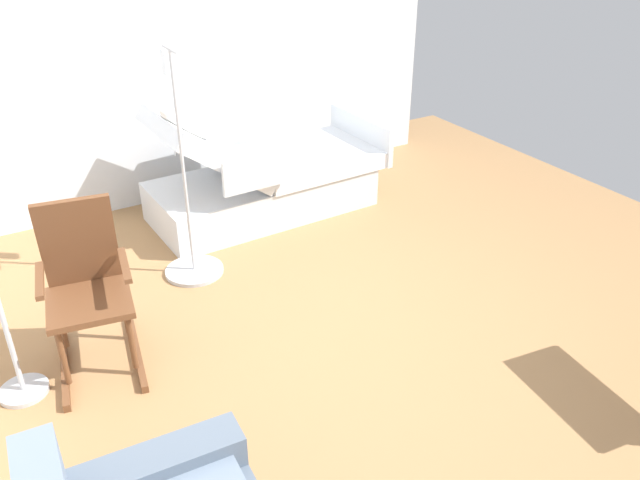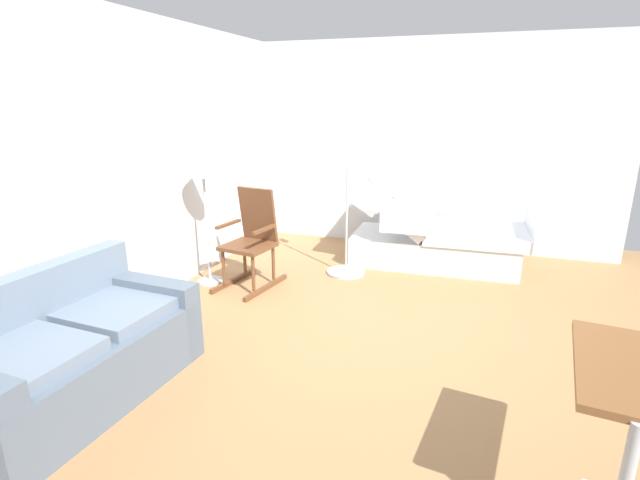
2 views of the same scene
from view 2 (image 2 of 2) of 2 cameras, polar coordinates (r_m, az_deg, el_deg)
ground_plane at (r=4.26m, az=7.63°, el=-10.74°), size 6.66×6.66×0.00m
back_wall at (r=4.85m, az=-20.51°, el=8.47°), size 5.53×0.10×2.70m
side_wall at (r=6.51m, az=12.87°, el=10.88°), size 0.10×4.82×2.70m
hospital_bed at (r=5.93m, az=13.61°, el=0.11°), size 1.06×2.09×1.14m
couch at (r=3.65m, az=-27.52°, el=-12.15°), size 1.65×0.95×0.85m
rocking_chair at (r=5.12m, az=-8.15°, el=0.04°), size 0.83×0.59×1.05m
floor_lamp at (r=5.10m, az=-13.85°, el=8.01°), size 0.34×0.34×1.48m
overbed_table at (r=2.58m, az=31.94°, el=-19.31°), size 0.87×0.50×0.84m
iv_pole at (r=5.47m, az=3.17°, el=-1.53°), size 0.44×0.44×1.69m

